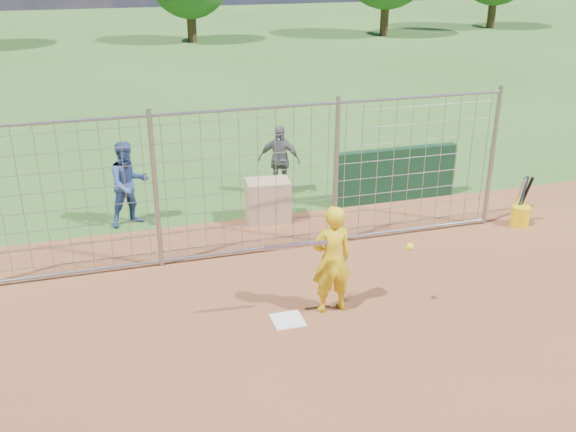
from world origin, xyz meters
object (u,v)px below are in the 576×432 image
object	(u,v)px
bystander_a	(129,184)
equipment_bin	(268,201)
batter	(332,260)
bystander_b	(279,160)
bucket_with_bats	(520,213)

from	to	relation	value
bystander_a	equipment_bin	xyz separation A→B (m)	(2.49, -0.56, -0.40)
bystander_a	batter	bearing A→B (deg)	-76.11
bystander_a	bystander_b	xyz separation A→B (m)	(3.07, 0.70, -0.05)
batter	bucket_with_bats	bearing A→B (deg)	-159.65
batter	bystander_b	distance (m)	4.70
bucket_with_bats	bystander_b	bearing A→B (deg)	143.94
bystander_b	bucket_with_bats	xyz separation A→B (m)	(3.87, -2.82, -0.50)
bystander_b	bucket_with_bats	size ratio (longest dim) A/B	1.54
equipment_bin	bystander_a	bearing A→B (deg)	172.41
batter	bystander_a	size ratio (longest dim) A/B	1.01
bystander_a	equipment_bin	size ratio (longest dim) A/B	2.00
bystander_b	equipment_bin	world-z (taller)	bystander_b
batter	bucket_with_bats	xyz separation A→B (m)	(4.43, 1.84, -0.56)
batter	bystander_a	bearing A→B (deg)	-59.91
batter	bystander_b	xyz separation A→B (m)	(0.56, 4.66, -0.06)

